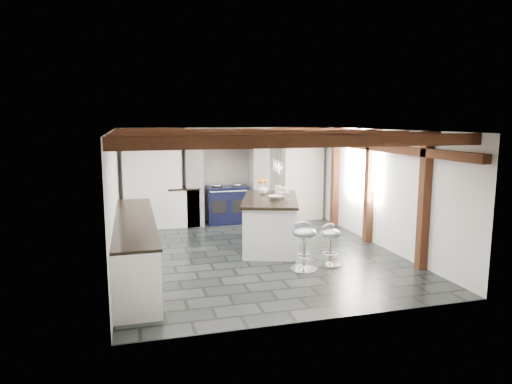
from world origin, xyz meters
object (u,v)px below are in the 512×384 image
object	(u,v)px
range_cooker	(227,204)
bar_stool_near	(330,240)
bar_stool_far	(304,240)
kitchen_island	(270,222)

from	to	relation	value
range_cooker	bar_stool_near	bearing A→B (deg)	-74.58
bar_stool_near	bar_stool_far	size ratio (longest dim) A/B	0.88
range_cooker	kitchen_island	distance (m)	2.34
range_cooker	bar_stool_far	size ratio (longest dim) A/B	1.21
kitchen_island	bar_stool_near	size ratio (longest dim) A/B	3.03
bar_stool_near	bar_stool_far	world-z (taller)	bar_stool_far
range_cooker	bar_stool_near	size ratio (longest dim) A/B	1.38
kitchen_island	bar_stool_far	size ratio (longest dim) A/B	2.66
kitchen_island	bar_stool_near	distance (m)	1.53
range_cooker	kitchen_island	bearing A→B (deg)	-80.77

